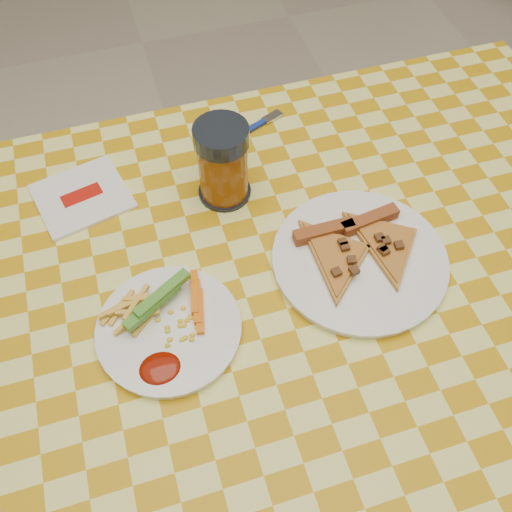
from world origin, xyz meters
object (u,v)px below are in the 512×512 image
at_px(table, 278,313).
at_px(drink_glass, 223,163).
at_px(plate_left, 169,330).
at_px(plate_right, 359,260).

xyz_separation_m(table, drink_glass, (-0.03, 0.21, 0.14)).
bearing_deg(table, plate_left, -172.70).
bearing_deg(plate_right, table, -175.99).
distance_m(plate_right, drink_glass, 0.26).
distance_m(table, plate_left, 0.19).
bearing_deg(plate_left, table, 7.30).
bearing_deg(drink_glass, plate_right, -51.20).
xyz_separation_m(plate_left, drink_glass, (0.14, 0.23, 0.06)).
bearing_deg(plate_left, plate_right, 5.88).
xyz_separation_m(table, plate_left, (-0.17, -0.02, 0.08)).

